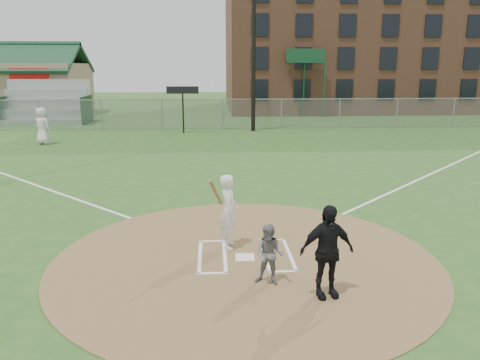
{
  "coord_description": "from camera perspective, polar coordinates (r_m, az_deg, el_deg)",
  "views": [
    {
      "loc": [
        -0.69,
        -9.55,
        4.11
      ],
      "look_at": [
        0.0,
        2.0,
        1.3
      ],
      "focal_mm": 35.0,
      "sensor_mm": 36.0,
      "label": 1
    }
  ],
  "objects": [
    {
      "name": "ground",
      "position": [
        10.42,
        0.67,
        -9.58
      ],
      "size": [
        140.0,
        140.0,
        0.0
      ],
      "primitive_type": "plane",
      "color": "#2A551D",
      "rests_on": "ground"
    },
    {
      "name": "dirt_circle",
      "position": [
        10.41,
        0.67,
        -9.53
      ],
      "size": [
        8.4,
        8.4,
        0.02
      ],
      "primitive_type": "cylinder",
      "color": "olive",
      "rests_on": "ground"
    },
    {
      "name": "home_plate",
      "position": [
        10.4,
        0.6,
        -9.42
      ],
      "size": [
        0.43,
        0.43,
        0.03
      ],
      "primitive_type": "cube",
      "rotation": [
        0.0,
        0.0,
        -0.04
      ],
      "color": "white",
      "rests_on": "dirt_circle"
    },
    {
      "name": "foul_line_first",
      "position": [
        21.33,
        23.69,
        1.39
      ],
      "size": [
        17.04,
        17.04,
        0.01
      ],
      "primitive_type": "cube",
      "rotation": [
        0.0,
        0.0,
        -0.79
      ],
      "color": "white",
      "rests_on": "ground"
    },
    {
      "name": "foul_line_third",
      "position": [
        20.73,
        -26.97,
        0.72
      ],
      "size": [
        17.04,
        17.04,
        0.01
      ],
      "primitive_type": "cube",
      "rotation": [
        0.0,
        0.0,
        0.79
      ],
      "color": "white",
      "rests_on": "ground"
    },
    {
      "name": "catcher",
      "position": [
        9.06,
        3.62,
        -9.07
      ],
      "size": [
        0.7,
        0.62,
        1.19
      ],
      "primitive_type": "imported",
      "rotation": [
        0.0,
        0.0,
        -0.36
      ],
      "color": "slate",
      "rests_on": "dirt_circle"
    },
    {
      "name": "umpire",
      "position": [
        8.62,
        10.53,
        -8.55
      ],
      "size": [
        1.07,
        0.59,
        1.73
      ],
      "primitive_type": "imported",
      "rotation": [
        0.0,
        0.0,
        0.17
      ],
      "color": "black",
      "rests_on": "dirt_circle"
    },
    {
      "name": "ondeck_player",
      "position": [
        27.57,
        -22.96,
        6.09
      ],
      "size": [
        1.16,
        1.05,
        2.0
      ],
      "primitive_type": "imported",
      "rotation": [
        0.0,
        0.0,
        2.59
      ],
      "color": "silver",
      "rests_on": "ground"
    },
    {
      "name": "batters_boxes",
      "position": [
        10.55,
        0.61,
        -9.14
      ],
      "size": [
        2.08,
        1.88,
        0.01
      ],
      "color": "white",
      "rests_on": "dirt_circle"
    },
    {
      "name": "batter_at_plate",
      "position": [
        10.71,
        -1.37,
        -3.84
      ],
      "size": [
        0.69,
        1.02,
        1.78
      ],
      "color": "white",
      "rests_on": "dirt_circle"
    },
    {
      "name": "outfield_fence",
      "position": [
        31.71,
        -2.18,
        8.03
      ],
      "size": [
        56.08,
        0.08,
        2.03
      ],
      "color": "slate",
      "rests_on": "ground"
    },
    {
      "name": "bleachers",
      "position": [
        37.89,
        -22.65,
        8.79
      ],
      "size": [
        6.08,
        3.2,
        3.2
      ],
      "color": "#B7BABF",
      "rests_on": "ground"
    },
    {
      "name": "clubhouse",
      "position": [
        45.96,
        -25.98,
        10.15
      ],
      "size": [
        12.2,
        8.71,
        6.23
      ],
      "color": "#9C846A",
      "rests_on": "ground"
    },
    {
      "name": "brick_warehouse",
      "position": [
        50.47,
        16.63,
        16.95
      ],
      "size": [
        30.0,
        17.17,
        15.0
      ],
      "color": "brown",
      "rests_on": "ground"
    },
    {
      "name": "light_pole",
      "position": [
        30.77,
        1.69,
        18.3
      ],
      "size": [
        1.2,
        0.3,
        12.22
      ],
      "color": "black",
      "rests_on": "ground"
    },
    {
      "name": "scoreboard_sign",
      "position": [
        29.85,
        -7.01,
        10.23
      ],
      "size": [
        2.0,
        0.1,
        2.93
      ],
      "color": "black",
      "rests_on": "ground"
    }
  ]
}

